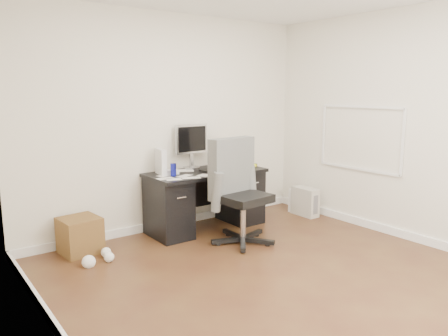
# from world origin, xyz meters

# --- Properties ---
(ground) EXTENTS (4.00, 4.00, 0.00)m
(ground) POSITION_xyz_m (0.00, 0.00, 0.00)
(ground) COLOR #442216
(ground) RESTS_ON ground
(room_shell) EXTENTS (4.02, 4.02, 2.71)m
(room_shell) POSITION_xyz_m (0.03, 0.03, 1.66)
(room_shell) COLOR white
(room_shell) RESTS_ON ground
(desk) EXTENTS (1.50, 0.70, 0.75)m
(desk) POSITION_xyz_m (0.30, 1.65, 0.40)
(desk) COLOR black
(desk) RESTS_ON ground
(loose_papers) EXTENTS (1.10, 0.60, 0.00)m
(loose_papers) POSITION_xyz_m (0.10, 1.60, 0.75)
(loose_papers) COLOR white
(loose_papers) RESTS_ON desk
(lcd_monitor) EXTENTS (0.47, 0.27, 0.59)m
(lcd_monitor) POSITION_xyz_m (0.25, 1.91, 1.04)
(lcd_monitor) COLOR #B1B0B5
(lcd_monitor) RESTS_ON desk
(keyboard) EXTENTS (0.40, 0.18, 0.02)m
(keyboard) POSITION_xyz_m (0.42, 1.65, 0.76)
(keyboard) COLOR black
(keyboard) RESTS_ON desk
(computer_mouse) EXTENTS (0.07, 0.07, 0.06)m
(computer_mouse) POSITION_xyz_m (0.77, 1.59, 0.78)
(computer_mouse) COLOR #B1B0B5
(computer_mouse) RESTS_ON desk
(travel_mug) EXTENTS (0.08, 0.08, 0.15)m
(travel_mug) POSITION_xyz_m (-0.20, 1.61, 0.83)
(travel_mug) COLOR #161B9B
(travel_mug) RESTS_ON desk
(white_binder) EXTENTS (0.17, 0.29, 0.31)m
(white_binder) POSITION_xyz_m (-0.26, 1.80, 0.91)
(white_binder) COLOR silver
(white_binder) RESTS_ON desk
(magazine_file) EXTENTS (0.14, 0.27, 0.31)m
(magazine_file) POSITION_xyz_m (0.79, 1.82, 0.90)
(magazine_file) COLOR #A4784F
(magazine_file) RESTS_ON desk
(pen_cup) EXTENTS (0.12, 0.12, 0.22)m
(pen_cup) POSITION_xyz_m (0.62, 1.78, 0.86)
(pen_cup) COLOR #573819
(pen_cup) RESTS_ON desk
(yellow_book) EXTENTS (0.19, 0.23, 0.03)m
(yellow_book) POSITION_xyz_m (0.95, 1.60, 0.77)
(yellow_book) COLOR #EFF51A
(yellow_book) RESTS_ON desk
(paper_remote) EXTENTS (0.32, 0.29, 0.02)m
(paper_remote) POSITION_xyz_m (0.49, 1.36, 0.76)
(paper_remote) COLOR white
(paper_remote) RESTS_ON desk
(office_chair) EXTENTS (0.75, 0.75, 1.22)m
(office_chair) POSITION_xyz_m (0.33, 0.94, 0.61)
(office_chair) COLOR #585A57
(office_chair) RESTS_ON ground
(pc_tower) EXTENTS (0.18, 0.40, 0.40)m
(pc_tower) POSITION_xyz_m (1.76, 1.30, 0.20)
(pc_tower) COLOR beige
(pc_tower) RESTS_ON ground
(shopping_bag) EXTENTS (0.29, 0.24, 0.34)m
(shopping_bag) POSITION_xyz_m (1.82, 1.53, 0.17)
(shopping_bag) COLOR white
(shopping_bag) RESTS_ON ground
(wicker_basket) EXTENTS (0.43, 0.43, 0.40)m
(wicker_basket) POSITION_xyz_m (-1.30, 1.75, 0.20)
(wicker_basket) COLOR #4E3417
(wicker_basket) RESTS_ON ground
(desk_printer) EXTENTS (0.40, 0.34, 0.22)m
(desk_printer) POSITION_xyz_m (1.12, 1.79, 0.11)
(desk_printer) COLOR slate
(desk_printer) RESTS_ON ground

